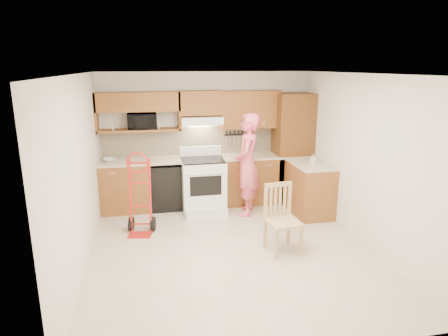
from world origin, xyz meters
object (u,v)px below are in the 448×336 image
object	(u,v)px
range	(204,181)
hand_truck	(139,198)
person	(247,165)
microwave	(142,121)
dining_chair	(283,220)

from	to	relation	value
range	hand_truck	size ratio (longest dim) A/B	0.95
person	hand_truck	distance (m)	1.98
microwave	dining_chair	xyz separation A→B (m)	(1.91, -2.31, -1.14)
person	dining_chair	size ratio (longest dim) A/B	1.85
range	dining_chair	bearing A→B (deg)	-65.06
person	hand_truck	xyz separation A→B (m)	(-1.88, -0.52, -0.31)
microwave	person	size ratio (longest dim) A/B	0.28
range	person	size ratio (longest dim) A/B	0.63
dining_chair	person	bearing A→B (deg)	87.24
microwave	hand_truck	world-z (taller)	microwave
microwave	hand_truck	bearing A→B (deg)	-94.70
hand_truck	dining_chair	xyz separation A→B (m)	(2.00, -1.05, -0.11)
microwave	person	bearing A→B (deg)	-22.73
microwave	hand_truck	distance (m)	1.63
hand_truck	dining_chair	bearing A→B (deg)	-16.62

